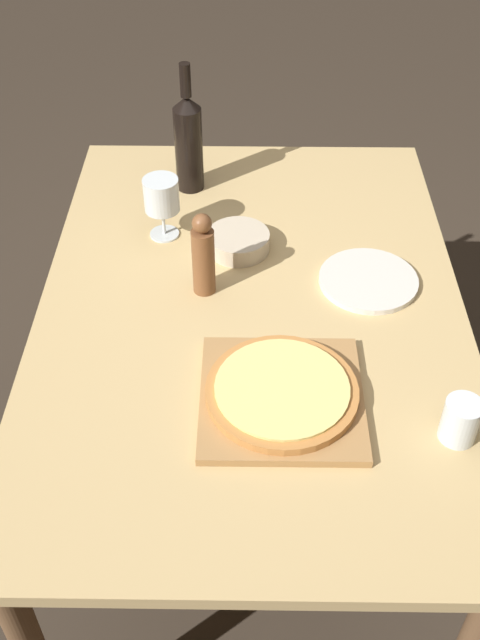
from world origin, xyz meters
TOP-DOWN VIEW (x-y plane):
  - ground_plane at (0.00, 0.00)m, footprint 12.00×12.00m
  - dining_table at (0.00, 0.00)m, footprint 0.95×1.40m
  - cutting_board at (0.06, -0.29)m, footprint 0.32×0.32m
  - pizza at (0.06, -0.29)m, footprint 0.30×0.30m
  - wine_bottle at (-0.17, 0.48)m, footprint 0.07×0.07m
  - pepper_mill at (-0.11, 0.05)m, footprint 0.05×0.05m
  - wine_glass at (-0.22, 0.26)m, footprint 0.09×0.09m
  - small_bowl at (-0.03, 0.20)m, footprint 0.15×0.15m
  - drinking_tumbler at (0.38, -0.37)m, footprint 0.07×0.07m
  - dinner_plate at (0.27, 0.08)m, footprint 0.23×0.23m

SIDE VIEW (x-z plane):
  - ground_plane at x=0.00m, z-range 0.00..0.00m
  - dining_table at x=0.00m, z-range 0.28..1.03m
  - dinner_plate at x=0.27m, z-range 0.75..0.76m
  - cutting_board at x=0.06m, z-range 0.75..0.77m
  - small_bowl at x=-0.03m, z-range 0.75..0.79m
  - pizza at x=0.06m, z-range 0.77..0.79m
  - drinking_tumbler at x=0.38m, z-range 0.75..0.84m
  - pepper_mill at x=-0.11m, z-range 0.75..0.95m
  - wine_glass at x=-0.22m, z-range 0.78..0.94m
  - wine_bottle at x=-0.17m, z-range 0.72..1.06m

